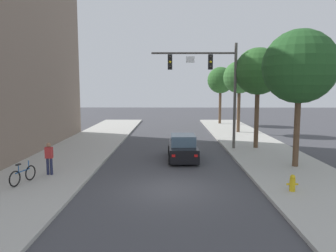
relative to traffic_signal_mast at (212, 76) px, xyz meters
name	(u,v)px	position (x,y,z in m)	size (l,w,h in m)	color
ground_plane	(170,189)	(-2.91, -9.15, -5.32)	(120.00, 120.00, 0.00)	#424247
sidewalk_left	(26,187)	(-9.41, -9.15, -5.24)	(5.00, 60.00, 0.15)	#B2AFA8
sidewalk_right	(316,188)	(3.59, -9.15, -5.24)	(5.00, 60.00, 0.15)	#B2AFA8
traffic_signal_mast	(212,76)	(0.00, 0.00, 0.00)	(6.07, 0.38, 7.50)	#514C47
car_lead_black	(183,148)	(-2.14, -3.13, -4.60)	(1.90, 4.27, 1.60)	black
pedestrian_sidewalk_left_walker	(49,157)	(-9.01, -7.33, -4.25)	(0.36, 0.22, 1.64)	#232847
bicycle_leaning	(23,175)	(-9.68, -8.83, -4.78)	(0.48, 1.73, 0.98)	black
fire_hydrant	(292,183)	(2.27, -9.83, -4.81)	(0.48, 0.24, 0.72)	gold
street_tree_nearest	(300,67)	(4.09, -5.39, 0.32)	(4.00, 4.00, 7.51)	brown
street_tree_second	(258,72)	(3.34, 0.23, 0.34)	(3.36, 3.36, 7.22)	brown
street_tree_third	(239,78)	(3.79, 8.67, 0.18)	(3.16, 3.16, 6.98)	brown
street_tree_farthest	(221,80)	(3.12, 16.40, 0.09)	(3.18, 3.18, 6.89)	brown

